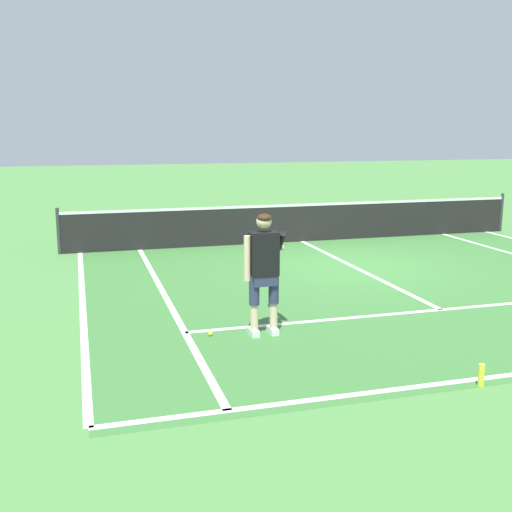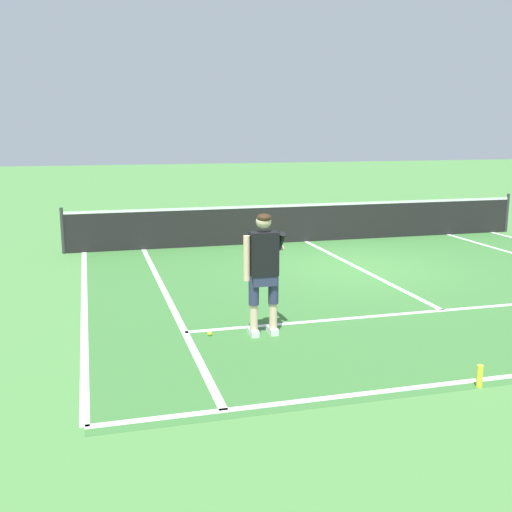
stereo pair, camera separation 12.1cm
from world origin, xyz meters
TOP-DOWN VIEW (x-y plane):
  - ground_plane at (0.00, 0.00)m, footprint 80.00×80.00m
  - court_inner_surface at (0.00, -1.45)m, footprint 10.98×9.38m
  - line_service at (0.00, -3.36)m, footprint 8.23×0.10m
  - line_centre_service at (0.00, -0.16)m, footprint 0.10×6.40m
  - line_singles_left at (-4.12, -1.45)m, footprint 0.10×8.98m
  - line_doubles_left at (-5.49, -1.45)m, footprint 0.10×8.98m
  - tennis_net at (0.00, 3.04)m, footprint 11.96×0.08m
  - tennis_player at (-3.06, -3.73)m, footprint 0.63×1.11m
  - tennis_ball_near_feet at (-3.80, -3.60)m, footprint 0.07×0.07m
  - water_bottle at (-1.24, -6.11)m, footprint 0.07×0.07m

SIDE VIEW (x-z plane):
  - ground_plane at x=0.00m, z-range 0.00..0.00m
  - court_inner_surface at x=0.00m, z-range 0.00..0.00m
  - line_service at x=0.00m, z-range 0.00..0.01m
  - line_centre_service at x=0.00m, z-range 0.00..0.01m
  - line_singles_left at x=-4.12m, z-range 0.00..0.01m
  - line_doubles_left at x=-5.49m, z-range 0.00..0.01m
  - tennis_ball_near_feet at x=-3.80m, z-range 0.00..0.07m
  - water_bottle at x=-1.24m, z-range 0.00..0.26m
  - tennis_net at x=0.00m, z-range -0.04..1.03m
  - tennis_player at x=-3.06m, z-range 0.13..1.85m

